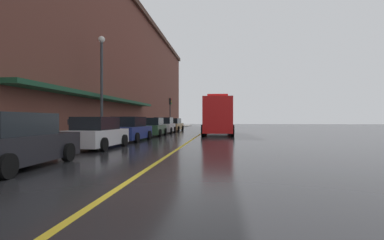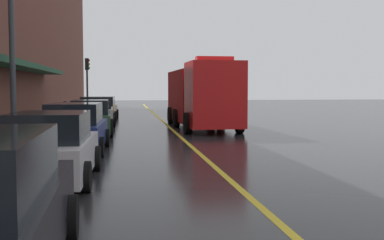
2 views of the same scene
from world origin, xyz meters
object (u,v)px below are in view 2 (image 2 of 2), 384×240
parked_car_3 (91,118)px  fire_truck (201,96)px  parking_meter_1 (81,104)px  parked_car_2 (76,129)px  parking_meter_0 (65,110)px  parked_car_4 (97,112)px  parking_meter_3 (53,114)px  street_lamp_left (11,17)px  parked_car_1 (51,149)px  traffic_light_near (87,75)px  parked_car_5 (102,109)px

parked_car_3 → fire_truck: (5.61, 3.17, 0.96)m
fire_truck → parking_meter_1: fire_truck is taller
parked_car_2 → parking_meter_1: (-1.34, 16.58, 0.29)m
parking_meter_0 → parked_car_4: bearing=65.1°
parking_meter_0 → parking_meter_3: (0.00, -4.10, 0.00)m
fire_truck → street_lamp_left: bearing=-41.1°
parking_meter_0 → parking_meter_3: 4.10m
parked_car_1 → traffic_light_near: size_ratio=0.97×
parked_car_5 → parking_meter_0: (-1.44, -8.19, 0.32)m
parked_car_3 → parked_car_4: parked_car_4 is taller
parking_meter_0 → parking_meter_3: size_ratio=1.00×
parked_car_4 → parking_meter_0: bearing=153.5°
street_lamp_left → traffic_light_near: street_lamp_left is taller
parked_car_5 → parking_meter_3: 12.38m
parked_car_2 → parking_meter_1: 16.63m
parked_car_4 → street_lamp_left: bearing=168.5°
parked_car_4 → parking_meter_1: 5.61m
parked_car_2 → parked_car_5: size_ratio=0.97×
parked_car_3 → traffic_light_near: size_ratio=0.99×
parked_car_2 → parking_meter_1: size_ratio=3.37×
parked_car_2 → parked_car_3: parked_car_2 is taller
parked_car_4 → parking_meter_0: parked_car_4 is taller
parked_car_3 → parking_meter_3: parked_car_3 is taller
parking_meter_3 → traffic_light_near: bearing=89.8°
parked_car_1 → traffic_light_near: bearing=4.1°
fire_truck → parked_car_4: bearing=-111.6°
parked_car_4 → street_lamp_left: street_lamp_left is taller
street_lamp_left → parked_car_3: bearing=71.6°
fire_truck → street_lamp_left: (-7.61, -9.20, 2.68)m
parked_car_4 → parked_car_1: bearing=178.1°
parked_car_2 → parking_meter_3: 4.33m
parked_car_3 → parked_car_5: parked_car_3 is taller
parked_car_1 → parked_car_3: parked_car_3 is taller
parked_car_3 → parked_car_4: bearing=-1.1°
fire_truck → parking_meter_3: fire_truck is taller
parking_meter_0 → traffic_light_near: (0.06, 13.48, 2.10)m
parking_meter_3 → parking_meter_1: bearing=90.0°
parked_car_1 → parking_meter_0: 13.29m
parked_car_1 → parked_car_4: parked_car_4 is taller
parked_car_2 → parked_car_3: bearing=0.9°
parking_meter_0 → parked_car_5: bearing=80.1°
parked_car_1 → street_lamp_left: (-1.90, 4.89, 3.65)m
parked_car_2 → parked_car_4: size_ratio=1.03×
parked_car_5 → parking_meter_1: size_ratio=3.47×
parking_meter_3 → parked_car_1: bearing=-81.9°
parking_meter_0 → parking_meter_1: 8.38m
parked_car_2 → parked_car_4: 11.14m
street_lamp_left → parked_car_5: bearing=83.0°
parked_car_4 → parked_car_5: size_ratio=0.94×
parking_meter_3 → parked_car_3: bearing=52.0°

